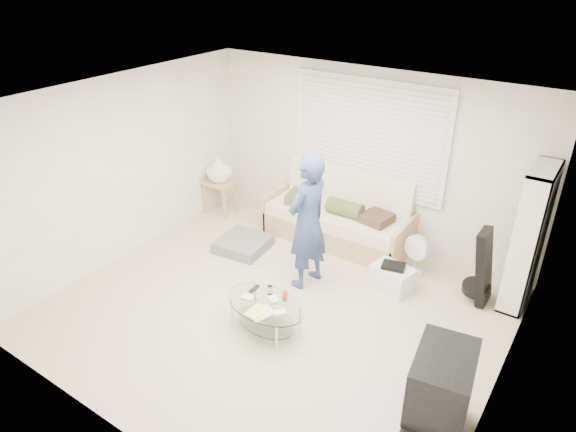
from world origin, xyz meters
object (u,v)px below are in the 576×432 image
Objects in this scene: coffee_table at (266,308)px; tv_unit at (438,399)px; futon_sofa at (339,219)px; bookshelf at (528,238)px.

tv_unit is at bearing -9.45° from coffee_table.
bookshelf is at bearing -2.23° from futon_sofa.
futon_sofa is at bearing 132.72° from tv_unit.
tv_unit reaches higher than coffee_table.
coffee_table is (0.33, -2.27, -0.05)m from futon_sofa.
bookshelf is at bearing 87.15° from tv_unit.
bookshelf is 2.56m from tv_unit.
futon_sofa is 2.05× the size of coffee_table.
futon_sofa is 2.29m from coffee_table.
coffee_table is at bearing 170.55° from tv_unit.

